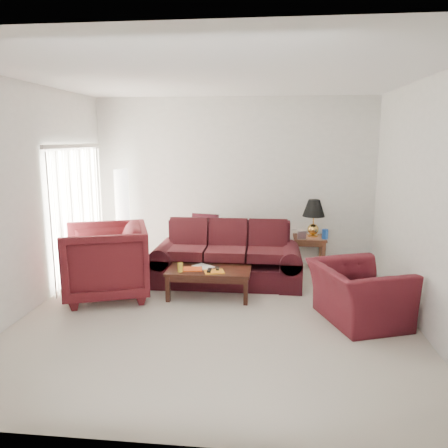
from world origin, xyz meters
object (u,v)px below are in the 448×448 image
(end_table, at_px, (309,253))
(armchair_left, at_px, (106,261))
(coffee_table, at_px, (209,283))
(armchair_right, at_px, (358,294))
(sofa, at_px, (227,254))
(floor_lamp, at_px, (123,217))

(end_table, relative_size, armchair_left, 0.51)
(coffee_table, bearing_deg, armchair_right, -35.35)
(sofa, height_order, armchair_left, armchair_left)
(sofa, height_order, armchair_right, sofa)
(floor_lamp, height_order, armchair_right, floor_lamp)
(sofa, bearing_deg, armchair_right, -30.84)
(end_table, distance_m, armchair_left, 3.46)
(armchair_right, xyz_separation_m, coffee_table, (-1.98, 0.64, -0.15))
(end_table, xyz_separation_m, floor_lamp, (-3.33, -0.02, 0.58))
(floor_lamp, xyz_separation_m, armchair_right, (3.76, -2.13, -0.52))
(end_table, bearing_deg, floor_lamp, -179.60)
(sofa, relative_size, armchair_right, 2.08)
(end_table, xyz_separation_m, coffee_table, (-1.55, -1.51, -0.09))
(armchair_left, relative_size, coffee_table, 0.98)
(armchair_right, bearing_deg, armchair_left, 61.75)
(armchair_right, bearing_deg, coffee_table, 52.09)
(sofa, relative_size, end_table, 3.89)
(sofa, bearing_deg, end_table, 37.37)
(end_table, distance_m, armchair_right, 2.20)
(sofa, distance_m, end_table, 1.62)
(sofa, relative_size, floor_lamp, 1.32)
(sofa, relative_size, coffee_table, 1.94)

